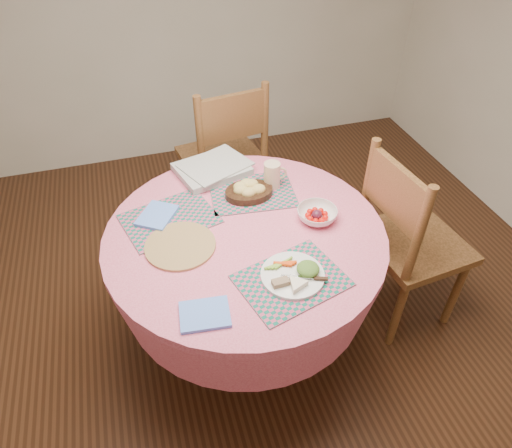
# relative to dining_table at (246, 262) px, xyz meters

# --- Properties ---
(ground) EXTENTS (4.00, 4.00, 0.00)m
(ground) POSITION_rel_dining_table_xyz_m (0.00, 0.00, -0.56)
(ground) COLOR #331C0F
(ground) RESTS_ON ground
(dining_table) EXTENTS (1.24, 1.24, 0.75)m
(dining_table) POSITION_rel_dining_table_xyz_m (0.00, 0.00, 0.00)
(dining_table) COLOR pink
(dining_table) RESTS_ON ground
(chair_right) EXTENTS (0.50, 0.52, 1.03)m
(chair_right) POSITION_rel_dining_table_xyz_m (0.82, -0.06, -0.02)
(chair_right) COLOR brown
(chair_right) RESTS_ON ground
(chair_back) EXTENTS (0.55, 0.53, 1.05)m
(chair_back) POSITION_rel_dining_table_xyz_m (0.13, 0.94, -0.01)
(chair_back) COLOR brown
(chair_back) RESTS_ON ground
(placemat_front) EXTENTS (0.46, 0.39, 0.01)m
(placemat_front) POSITION_rel_dining_table_xyz_m (0.09, -0.33, 0.20)
(placemat_front) COLOR #116453
(placemat_front) RESTS_ON dining_table
(placemat_left) EXTENTS (0.46, 0.39, 0.01)m
(placemat_left) POSITION_rel_dining_table_xyz_m (-0.30, 0.18, 0.20)
(placemat_left) COLOR #116453
(placemat_left) RESTS_ON dining_table
(placemat_back) EXTENTS (0.43, 0.34, 0.01)m
(placemat_back) POSITION_rel_dining_table_xyz_m (0.11, 0.26, 0.20)
(placemat_back) COLOR #116453
(placemat_back) RESTS_ON dining_table
(wicker_trivet) EXTENTS (0.30, 0.30, 0.01)m
(wicker_trivet) POSITION_rel_dining_table_xyz_m (-0.29, -0.01, 0.20)
(wicker_trivet) COLOR #9F7A45
(wicker_trivet) RESTS_ON dining_table
(napkin_near) EXTENTS (0.19, 0.16, 0.01)m
(napkin_near) POSITION_rel_dining_table_xyz_m (-0.26, -0.40, 0.20)
(napkin_near) COLOR #6190FB
(napkin_near) RESTS_ON dining_table
(napkin_far) EXTENTS (0.22, 0.23, 0.01)m
(napkin_far) POSITION_rel_dining_table_xyz_m (-0.36, 0.20, 0.21)
(napkin_far) COLOR #6190FB
(napkin_far) RESTS_ON placemat_left
(dinner_plate) EXTENTS (0.25, 0.25, 0.05)m
(dinner_plate) POSITION_rel_dining_table_xyz_m (0.11, -0.32, 0.22)
(dinner_plate) COLOR white
(dinner_plate) RESTS_ON placemat_front
(bread_bowl) EXTENTS (0.23, 0.23, 0.08)m
(bread_bowl) POSITION_rel_dining_table_xyz_m (0.09, 0.24, 0.23)
(bread_bowl) COLOR black
(bread_bowl) RESTS_ON placemat_back
(latte_mug) EXTENTS (0.12, 0.08, 0.13)m
(latte_mug) POSITION_rel_dining_table_xyz_m (0.22, 0.28, 0.26)
(latte_mug) COLOR beige
(latte_mug) RESTS_ON placemat_back
(fruit_bowl) EXTENTS (0.20, 0.20, 0.06)m
(fruit_bowl) POSITION_rel_dining_table_xyz_m (0.33, -0.02, 0.22)
(fruit_bowl) COLOR white
(fruit_bowl) RESTS_ON dining_table
(newspaper_stack) EXTENTS (0.42, 0.36, 0.04)m
(newspaper_stack) POSITION_rel_dining_table_xyz_m (-0.04, 0.49, 0.22)
(newspaper_stack) COLOR silver
(newspaper_stack) RESTS_ON dining_table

